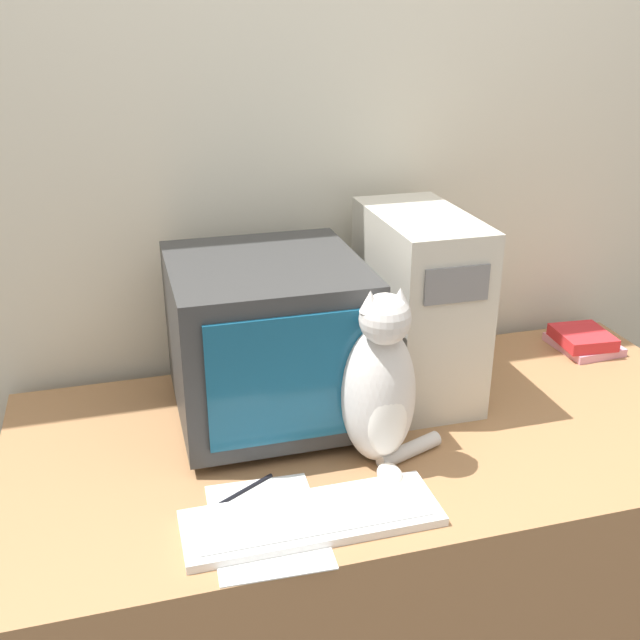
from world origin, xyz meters
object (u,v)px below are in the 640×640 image
(crt_monitor, at_px, (268,339))
(pen, at_px, (243,491))
(keyboard, at_px, (312,518))
(computer_tower, at_px, (418,304))
(book_stack, at_px, (583,341))
(cat, at_px, (380,389))

(crt_monitor, height_order, pen, crt_monitor)
(keyboard, bearing_deg, computer_tower, 49.37)
(crt_monitor, bearing_deg, pen, -112.11)
(pen, bearing_deg, computer_tower, 33.48)
(computer_tower, xyz_separation_m, book_stack, (0.55, 0.08, -0.20))
(computer_tower, relative_size, keyboard, 0.92)
(cat, distance_m, book_stack, 0.85)
(keyboard, distance_m, pen, 0.17)
(computer_tower, distance_m, pen, 0.65)
(keyboard, bearing_deg, pen, 131.64)
(keyboard, height_order, pen, keyboard)
(cat, bearing_deg, book_stack, 28.29)
(keyboard, bearing_deg, cat, 41.12)
(crt_monitor, bearing_deg, book_stack, 7.34)
(crt_monitor, relative_size, keyboard, 0.91)
(crt_monitor, distance_m, computer_tower, 0.39)
(book_stack, bearing_deg, keyboard, -150.43)
(pen, bearing_deg, keyboard, -48.36)
(crt_monitor, bearing_deg, keyboard, -90.86)
(book_stack, bearing_deg, cat, -153.95)
(crt_monitor, distance_m, pen, 0.37)
(keyboard, height_order, cat, cat)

